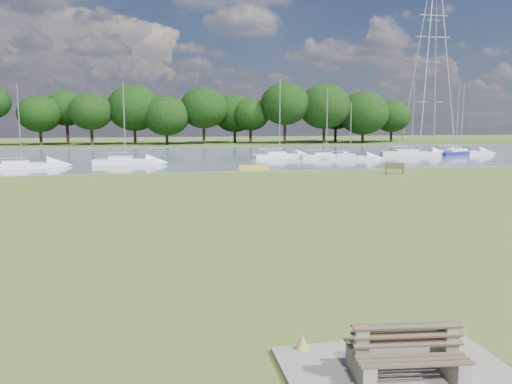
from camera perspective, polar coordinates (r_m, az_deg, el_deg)
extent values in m
plane|color=olive|center=(22.59, -0.04, -3.59)|extent=(220.00, 220.00, 0.00)
cube|color=slate|center=(64.01, -7.26, 4.11)|extent=(220.00, 40.00, 0.10)
cube|color=#4C6626|center=(93.91, -8.50, 5.42)|extent=(220.00, 20.00, 0.40)
cube|color=gray|center=(9.93, 16.61, -19.81)|extent=(4.20, 3.20, 0.10)
cube|color=gray|center=(9.55, 11.84, -18.86)|extent=(0.37, 1.17, 0.48)
cube|color=gray|center=(9.36, 11.92, -16.48)|extent=(0.26, 0.22, 0.60)
cube|color=gray|center=(10.10, 21.24, -17.68)|extent=(0.37, 1.17, 0.48)
cube|color=gray|center=(9.92, 21.38, -15.40)|extent=(0.26, 0.22, 0.60)
cube|color=brown|center=(9.38, 17.58, -17.88)|extent=(2.00, 0.66, 0.04)
cube|color=brown|center=(9.48, 17.03, -15.40)|extent=(1.97, 0.37, 0.48)
cube|color=brown|center=(9.99, 15.98, -16.14)|extent=(2.00, 0.66, 0.04)
cube|color=brown|center=(9.63, 16.64, -15.00)|extent=(1.97, 0.37, 0.48)
cube|color=brown|center=(44.13, 14.61, 2.33)|extent=(0.26, 0.49, 0.50)
cube|color=brown|center=(44.26, 16.43, 2.28)|extent=(0.26, 0.49, 0.50)
cube|color=brown|center=(44.16, 15.53, 2.63)|extent=(1.69, 1.05, 0.05)
cube|color=brown|center=(43.93, 15.57, 2.94)|extent=(1.53, 0.65, 0.49)
cube|color=yellow|center=(47.16, -0.20, 2.90)|extent=(2.87, 1.53, 0.28)
cylinder|color=#9E9E9F|center=(103.18, 18.91, 14.10)|extent=(0.25, 0.25, 31.13)
cylinder|color=#9E9E9F|center=(105.61, 21.23, 13.84)|extent=(0.25, 0.25, 31.13)
cylinder|color=#9E9E9F|center=(107.36, 17.60, 13.91)|extent=(0.25, 0.25, 31.13)
cylinder|color=#9E9E9F|center=(109.70, 19.86, 13.68)|extent=(0.25, 0.25, 31.13)
cube|color=#9E9E9F|center=(107.02, 19.52, 16.37)|extent=(7.20, 0.15, 0.15)
cube|color=#9E9E9F|center=(107.69, 19.64, 18.49)|extent=(5.97, 0.15, 0.15)
cylinder|color=black|center=(93.37, -27.22, 5.75)|extent=(0.49, 0.49, 3.43)
cylinder|color=black|center=(91.68, -23.00, 6.07)|extent=(0.49, 0.49, 3.71)
ellipsoid|color=black|center=(91.66, -23.17, 8.90)|extent=(6.81, 6.81, 5.79)
cylinder|color=black|center=(90.50, -18.65, 6.36)|extent=(0.49, 0.49, 3.99)
ellipsoid|color=black|center=(90.50, -18.79, 9.44)|extent=(7.78, 7.78, 6.61)
cylinder|color=black|center=(89.87, -14.18, 6.26)|extent=(0.49, 0.49, 3.15)
ellipsoid|color=black|center=(89.83, -14.27, 8.72)|extent=(8.75, 8.75, 7.44)
cylinder|color=black|center=(89.77, -9.69, 6.48)|extent=(0.49, 0.49, 3.43)
ellipsoid|color=black|center=(89.74, -9.76, 9.16)|extent=(6.81, 6.81, 5.79)
cylinder|color=black|center=(90.21, -5.22, 6.67)|extent=(0.49, 0.49, 3.71)
ellipsoid|color=black|center=(90.19, -5.26, 9.55)|extent=(7.78, 7.78, 6.61)
cylinder|color=black|center=(91.19, -0.81, 6.80)|extent=(0.49, 0.49, 3.99)
ellipsoid|color=black|center=(91.18, -0.81, 9.87)|extent=(8.75, 8.75, 7.44)
cylinder|color=black|center=(92.70, 3.48, 6.56)|extent=(0.49, 0.49, 3.15)
ellipsoid|color=black|center=(92.66, 3.50, 8.94)|extent=(6.81, 6.81, 5.79)
cylinder|color=black|center=(94.69, 7.61, 6.62)|extent=(0.49, 0.49, 3.43)
ellipsoid|color=black|center=(94.66, 7.66, 9.16)|extent=(7.78, 7.78, 6.61)
cylinder|color=black|center=(97.15, 11.56, 6.65)|extent=(0.49, 0.49, 3.71)
ellipsoid|color=black|center=(97.13, 11.64, 9.33)|extent=(8.75, 8.75, 7.44)
cylinder|color=black|center=(100.04, 15.29, 6.65)|extent=(0.49, 0.49, 3.99)
ellipsoid|color=black|center=(100.03, 15.40, 9.44)|extent=(6.81, 6.81, 5.79)
cube|color=white|center=(52.14, -25.18, 2.83)|extent=(6.97, 3.57, 0.64)
cube|color=white|center=(52.11, -25.79, 3.22)|extent=(2.65, 2.04, 0.41)
cylinder|color=#A5A8AD|center=(51.97, -25.44, 7.03)|extent=(0.11, 0.11, 7.37)
cube|color=white|center=(69.99, 22.31, 4.28)|extent=(7.21, 3.31, 0.80)
cube|color=white|center=(69.76, 21.91, 4.69)|extent=(2.69, 1.99, 0.52)
cylinder|color=#A5A8AD|center=(69.86, 22.52, 7.95)|extent=(0.14, 0.14, 8.64)
cube|color=white|center=(58.94, 8.04, 4.11)|extent=(6.09, 1.85, 0.67)
cube|color=white|center=(58.77, 7.59, 4.51)|extent=(2.15, 1.38, 0.43)
cylinder|color=#A5A8AD|center=(58.78, 8.12, 7.92)|extent=(0.12, 0.12, 7.55)
cube|color=white|center=(59.13, 2.70, 4.22)|extent=(6.55, 2.60, 0.72)
cube|color=white|center=(58.92, 2.24, 4.63)|extent=(2.39, 1.68, 0.46)
cylinder|color=#A5A8AD|center=(58.98, 2.73, 8.59)|extent=(0.12, 0.12, 8.71)
cube|color=navy|center=(68.47, 21.84, 4.21)|extent=(6.49, 4.01, 0.75)
cube|color=white|center=(68.04, 21.62, 4.58)|extent=(2.56, 2.12, 0.48)
cylinder|color=#A5A8AD|center=(68.34, 22.03, 7.76)|extent=(0.13, 0.13, 8.19)
cube|color=white|center=(58.36, 10.69, 3.97)|extent=(6.04, 3.32, 0.60)
cube|color=white|center=(58.31, 10.24, 4.33)|extent=(2.33, 1.84, 0.39)
cylinder|color=#A5A8AD|center=(58.21, 10.77, 7.07)|extent=(0.10, 0.10, 6.07)
cube|color=white|center=(52.71, -14.67, 3.48)|extent=(6.50, 2.30, 0.77)
cube|color=white|center=(52.76, -15.23, 3.97)|extent=(2.34, 1.58, 0.49)
cylinder|color=#A5A8AD|center=(52.54, -14.83, 7.92)|extent=(0.13, 0.13, 7.84)
cube|color=white|center=(65.74, 17.31, 4.28)|extent=(7.67, 3.80, 0.76)
cube|color=white|center=(65.57, 16.83, 4.70)|extent=(2.90, 2.20, 0.49)
cylinder|color=#A5A8AD|center=(65.61, 17.48, 8.18)|extent=(0.13, 0.13, 8.62)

